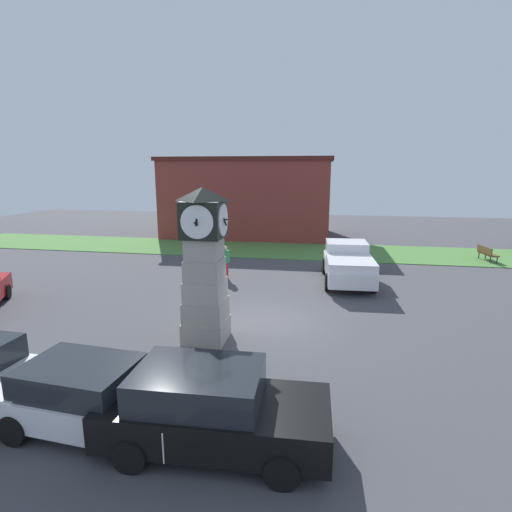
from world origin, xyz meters
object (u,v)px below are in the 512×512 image
object	(u,v)px
bollard_near_tower	(87,377)
car_by_building	(211,408)
car_near_tower	(90,396)
pedestrian_by_cars	(225,260)
clock_tower	(205,267)
bollard_far_row	(200,372)
bench	(487,253)
bollard_mid_row	(137,369)
pickup_truck	(348,263)

from	to	relation	value
bollard_near_tower	car_by_building	world-z (taller)	car_by_building
car_near_tower	pedestrian_by_cars	distance (m)	12.12
clock_tower	bollard_far_row	bearing A→B (deg)	-76.00
clock_tower	bench	world-z (taller)	clock_tower
bollard_mid_row	bench	distance (m)	22.06
bench	bollard_far_row	bearing A→B (deg)	-126.64
bollard_near_tower	car_near_tower	world-z (taller)	car_near_tower
clock_tower	bench	bearing A→B (deg)	46.45
bollard_mid_row	bench	size ratio (longest dim) A/B	0.62
car_by_building	bench	size ratio (longest dim) A/B	2.71
pedestrian_by_cars	bollard_far_row	bearing A→B (deg)	-79.01
bollard_mid_row	clock_tower	bearing A→B (deg)	75.43
clock_tower	pedestrian_by_cars	xyz separation A→B (m)	(-1.27, 7.33, -1.45)
bollard_near_tower	bench	world-z (taller)	bollard_near_tower
bollard_far_row	bench	distance (m)	20.89
bollard_mid_row	pickup_truck	world-z (taller)	pickup_truck
bollard_near_tower	bollard_mid_row	distance (m)	1.15
clock_tower	bench	size ratio (longest dim) A/B	2.94
clock_tower	pickup_truck	distance (m)	9.26
pickup_truck	car_by_building	bearing A→B (deg)	-103.95
bollard_near_tower	bench	distance (m)	23.10
bollard_near_tower	car_near_tower	size ratio (longest dim) A/B	0.22
car_by_building	bench	world-z (taller)	car_by_building
bollard_near_tower	car_by_building	bearing A→B (deg)	-19.28
bollard_far_row	bench	world-z (taller)	bench
clock_tower	car_by_building	distance (m)	5.37
car_by_building	bollard_mid_row	bearing A→B (deg)	144.99
car_by_building	pickup_truck	xyz separation A→B (m)	(3.15, 12.67, 0.10)
bollard_mid_row	car_near_tower	world-z (taller)	car_near_tower
pedestrian_by_cars	bench	bearing A→B (deg)	24.35
bollard_near_tower	car_near_tower	xyz separation A→B (m)	(0.82, -1.13, 0.26)
bollard_mid_row	car_near_tower	distance (m)	1.64
car_by_building	pedestrian_by_cars	world-z (taller)	pedestrian_by_cars
bollard_far_row	car_near_tower	xyz separation A→B (m)	(-1.77, -1.89, 0.29)
bollard_mid_row	car_by_building	xyz separation A→B (m)	(2.43, -1.70, 0.31)
bench	bollard_near_tower	bearing A→B (deg)	-130.66
clock_tower	bollard_mid_row	size ratio (longest dim) A/B	4.74
pickup_truck	bench	world-z (taller)	pickup_truck
car_near_tower	bollard_mid_row	bearing A→B (deg)	82.12
car_by_building	pickup_truck	distance (m)	13.06
car_near_tower	pickup_truck	size ratio (longest dim) A/B	0.79
pickup_truck	bollard_mid_row	bearing A→B (deg)	-116.96
bollard_near_tower	car_near_tower	bearing A→B (deg)	-53.93
clock_tower	bollard_near_tower	xyz separation A→B (m)	(-1.87, -3.65, -1.93)
bollard_far_row	bench	bearing A→B (deg)	53.36
car_near_tower	bollard_near_tower	bearing A→B (deg)	126.07
bollard_near_tower	car_by_building	size ratio (longest dim) A/B	0.21
bollard_mid_row	pickup_truck	xyz separation A→B (m)	(5.58, 10.97, 0.41)
bollard_mid_row	bench	xyz separation A→B (m)	(14.01, 17.04, 0.00)
bollard_near_tower	car_near_tower	distance (m)	1.42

